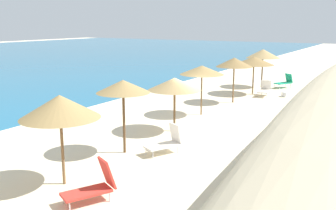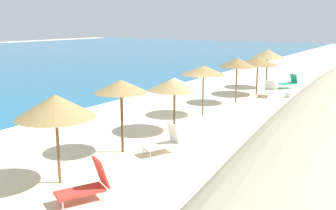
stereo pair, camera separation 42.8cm
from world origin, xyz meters
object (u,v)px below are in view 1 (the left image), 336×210
object	(u,v)px
beach_umbrella_4	(175,84)
beach_umbrella_2	(60,107)
lounge_chair_2	(94,185)
beach_umbrella_7	(254,61)
cooler_box	(285,94)
beach_umbrella_5	(202,70)
beach_umbrella_3	(123,87)
lounge_chair_1	(265,89)
lounge_chair_3	(285,82)
beach_umbrella_8	(263,54)
lounge_chair_0	(167,142)
beach_umbrella_6	(234,62)

from	to	relation	value
beach_umbrella_4	beach_umbrella_2	bearing A→B (deg)	-179.79
lounge_chair_2	beach_umbrella_7	bearing A→B (deg)	-58.01
cooler_box	beach_umbrella_5	bearing A→B (deg)	160.83
beach_umbrella_3	lounge_chair_1	bearing A→B (deg)	-4.58
beach_umbrella_7	lounge_chair_3	bearing A→B (deg)	-19.18
beach_umbrella_5	lounge_chair_1	size ratio (longest dim) A/B	1.85
beach_umbrella_5	lounge_chair_1	distance (m)	7.32
beach_umbrella_4	beach_umbrella_7	world-z (taller)	beach_umbrella_7
beach_umbrella_4	beach_umbrella_8	xyz separation A→B (m)	(13.88, 0.33, 0.37)
beach_umbrella_7	lounge_chair_0	distance (m)	13.63
lounge_chair_1	lounge_chair_3	world-z (taller)	lounge_chair_3
lounge_chair_1	lounge_chair_2	distance (m)	17.56
beach_umbrella_6	lounge_chair_3	world-z (taller)	beach_umbrella_6
beach_umbrella_2	lounge_chair_2	bearing A→B (deg)	-105.12
beach_umbrella_2	beach_umbrella_3	size ratio (longest dim) A/B	1.00
beach_umbrella_6	beach_umbrella_8	distance (m)	6.60
lounge_chair_3	beach_umbrella_8	bearing A→B (deg)	44.72
beach_umbrella_4	lounge_chair_3	distance (m)	14.45
beach_umbrella_6	lounge_chair_1	world-z (taller)	beach_umbrella_6
beach_umbrella_8	cooler_box	size ratio (longest dim) A/B	5.93
lounge_chair_3	lounge_chair_0	bearing A→B (deg)	119.97
lounge_chair_3	beach_umbrella_4	bearing A→B (deg)	115.03
beach_umbrella_8	lounge_chair_0	distance (m)	16.82
beach_umbrella_4	lounge_chair_0	distance (m)	3.45
lounge_chair_2	beach_umbrella_5	bearing A→B (deg)	-52.74
beach_umbrella_8	lounge_chair_0	xyz separation A→B (m)	(-16.62, -1.56, -2.06)
beach_umbrella_3	beach_umbrella_5	xyz separation A→B (m)	(6.93, 0.18, -0.13)
beach_umbrella_7	lounge_chair_3	world-z (taller)	beach_umbrella_7
lounge_chair_0	beach_umbrella_3	bearing A→B (deg)	54.72
beach_umbrella_6	lounge_chair_1	xyz separation A→B (m)	(3.09, -1.02, -2.00)
beach_umbrella_6	beach_umbrella_7	xyz separation A→B (m)	(3.43, -0.09, -0.19)
cooler_box	lounge_chair_0	bearing A→B (deg)	175.78
beach_umbrella_4	beach_umbrella_5	world-z (taller)	beach_umbrella_5
beach_umbrella_7	lounge_chair_1	xyz separation A→B (m)	(-0.34, -0.93, -1.82)
beach_umbrella_2	beach_umbrella_8	bearing A→B (deg)	0.99
beach_umbrella_2	beach_umbrella_6	size ratio (longest dim) A/B	1.00
beach_umbrella_6	beach_umbrella_8	bearing A→B (deg)	2.41
beach_umbrella_5	beach_umbrella_8	size ratio (longest dim) A/B	0.92
cooler_box	beach_umbrella_8	bearing A→B (deg)	39.72
beach_umbrella_6	lounge_chair_1	size ratio (longest dim) A/B	1.94
beach_umbrella_2	lounge_chair_0	size ratio (longest dim) A/B	1.86
lounge_chair_0	lounge_chair_1	size ratio (longest dim) A/B	1.04
beach_umbrella_2	beach_umbrella_5	distance (m)	10.19
beach_umbrella_3	lounge_chair_3	size ratio (longest dim) A/B	1.85
lounge_chair_1	lounge_chair_3	size ratio (longest dim) A/B	0.95
beach_umbrella_7	beach_umbrella_4	bearing A→B (deg)	179.82
beach_umbrella_5	beach_umbrella_8	bearing A→B (deg)	0.01
lounge_chair_2	lounge_chair_3	size ratio (longest dim) A/B	1.03
beach_umbrella_3	cooler_box	size ratio (longest dim) A/B	5.74
beach_umbrella_5	beach_umbrella_6	xyz separation A→B (m)	(3.86, -0.28, 0.08)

